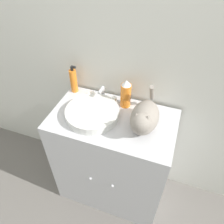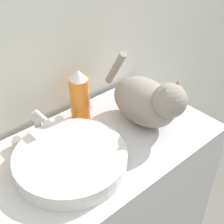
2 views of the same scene
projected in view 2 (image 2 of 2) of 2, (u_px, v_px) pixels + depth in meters
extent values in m
cube|color=silver|center=(43.00, 21.00, 1.04)|extent=(6.00, 0.05, 2.50)
cube|color=silver|center=(103.00, 222.00, 1.33)|extent=(0.83, 0.48, 0.89)
cylinder|color=silver|center=(71.00, 159.00, 0.97)|extent=(0.36, 0.36, 0.05)
cylinder|color=silver|center=(38.00, 124.00, 1.07)|extent=(0.02, 0.02, 0.10)
cylinder|color=silver|center=(41.00, 117.00, 1.02)|extent=(0.02, 0.07, 0.02)
cylinder|color=white|center=(17.00, 143.00, 1.05)|extent=(0.03, 0.03, 0.03)
cylinder|color=white|center=(60.00, 122.00, 1.14)|extent=(0.03, 0.03, 0.03)
ellipsoid|color=gray|center=(144.00, 101.00, 1.13)|extent=(0.17, 0.27, 0.17)
sphere|color=gray|center=(170.00, 101.00, 1.03)|extent=(0.12, 0.12, 0.12)
cone|color=gray|center=(164.00, 92.00, 0.98)|extent=(0.04, 0.04, 0.04)
cone|color=gray|center=(178.00, 85.00, 1.02)|extent=(0.04, 0.04, 0.04)
cylinder|color=gray|center=(116.00, 68.00, 1.18)|extent=(0.03, 0.11, 0.16)
cylinder|color=orange|center=(80.00, 100.00, 1.14)|extent=(0.07, 0.07, 0.17)
cone|color=white|center=(78.00, 75.00, 1.08)|extent=(0.06, 0.06, 0.04)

